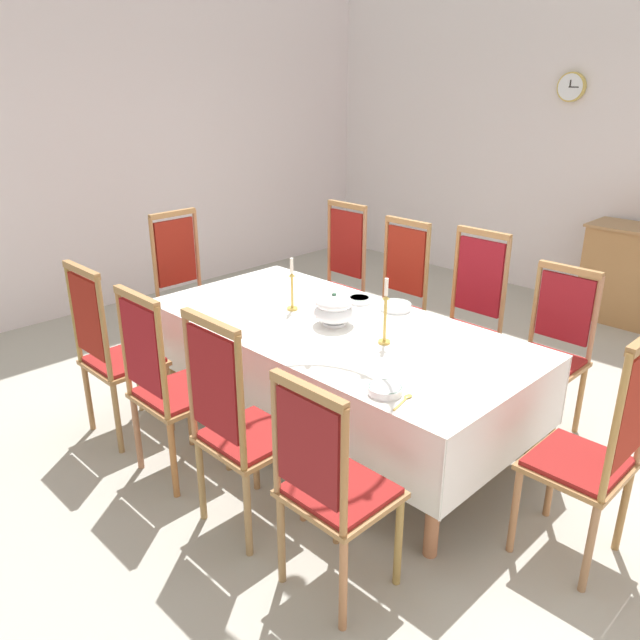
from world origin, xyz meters
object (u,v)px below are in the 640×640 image
chair_north_d (550,349)px  spoon_secondary (349,297)px  chair_south_b (167,383)px  chair_south_a (112,350)px  candlestick_east (385,317)px  spoon_primary (406,398)px  soup_tureen (334,309)px  dining_table (335,336)px  chair_south_c (238,424)px  chair_north_a (336,278)px  bowl_far_left (396,306)px  chair_head_west (187,288)px  bowl_near_right (359,299)px  chair_south_d (330,484)px  chair_north_c (467,317)px  chair_head_east (596,449)px  chair_north_b (394,297)px  bowl_near_left (385,389)px  candlestick_west (292,289)px

chair_north_d → spoon_secondary: chair_north_d is taller
chair_south_b → chair_south_a: bearing=-179.9°
candlestick_east → spoon_primary: 0.68m
soup_tureen → spoon_secondary: bearing=122.0°
dining_table → chair_south_c: bearing=-72.9°
chair_north_a → bowl_far_left: chair_north_a is taller
chair_head_west → chair_south_a: bearing=34.3°
bowl_near_right → chair_south_d: bearing=-52.0°
chair_north_c → soup_tureen: (-0.32, -1.00, 0.24)m
chair_south_c → chair_south_a: bearing=179.9°
chair_head_east → soup_tureen: chair_head_east is taller
chair_south_a → spoon_secondary: chair_south_a is taller
chair_north_c → chair_north_d: bearing=179.3°
soup_tureen → bowl_far_left: soup_tureen is taller
chair_south_c → spoon_primary: chair_south_c is taller
chair_head_east → spoon_secondary: bearing=77.1°
dining_table → chair_north_d: size_ratio=2.25×
bowl_near_right → spoon_secondary: 0.12m
chair_head_west → spoon_secondary: bearing=108.1°
chair_north_b → chair_head_west: bearing=37.6°
chair_head_east → bowl_near_left: bearing=118.8°
bowl_near_left → bowl_far_left: bearing=126.2°
chair_north_d → bowl_near_left: 1.48m
chair_south_b → bowl_far_left: chair_south_b is taller
chair_north_b → bowl_near_right: 0.63m
chair_south_d → chair_north_d: same height
chair_south_b → chair_head_east: 2.20m
chair_south_b → bowl_near_right: size_ratio=7.36×
chair_north_b → chair_north_c: size_ratio=0.98×
chair_south_b → spoon_secondary: 1.44m
bowl_near_left → chair_head_west: bearing=169.0°
chair_north_b → spoon_primary: bearing=130.3°
chair_north_c → candlestick_west: chair_north_c is taller
chair_north_a → candlestick_east: chair_north_a is taller
chair_north_a → candlestick_west: bearing=119.2°
chair_south_c → chair_north_d: bearing=72.7°
candlestick_east → chair_north_c: bearing=94.6°
dining_table → chair_north_b: size_ratio=2.07×
chair_south_a → bowl_near_left: size_ratio=6.85×
bowl_near_right → chair_north_b: bearing=105.5°
chair_south_c → bowl_far_left: bearing=98.4°
soup_tureen → bowl_near_left: (0.79, -0.47, -0.08)m
candlestick_east → bowl_far_left: (-0.30, 0.48, -0.13)m
soup_tureen → spoon_primary: (0.90, -0.44, -0.10)m
spoon_secondary → bowl_near_left: bearing=-54.8°
candlestick_east → spoon_primary: (0.50, -0.44, -0.15)m
chair_north_d → bowl_near_left: bearing=84.2°
chair_north_b → chair_head_east: 2.20m
soup_tureen → chair_south_c: bearing=-72.4°
chair_north_c → chair_head_east: (1.32, -1.00, -0.00)m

